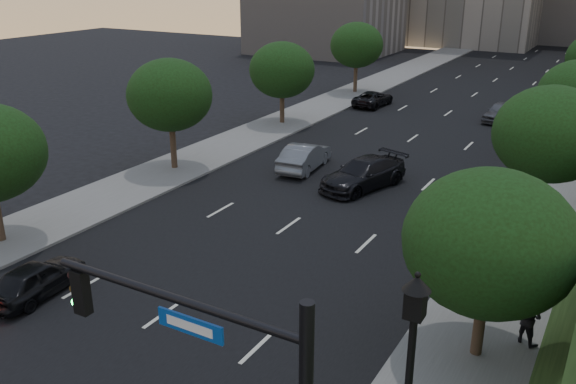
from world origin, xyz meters
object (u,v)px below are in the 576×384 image
Objects in this scene: sedan_near_right at (363,174)px; sedan_far_right at (501,112)px; sedan_near_left at (37,278)px; sedan_far_left at (373,99)px; pedestrian_b at (529,317)px; pedestrian_c at (472,265)px; sedan_mid_left at (304,157)px.

sedan_near_right reaches higher than sedan_far_right.
sedan_far_left is at bearing -92.20° from sedan_near_left.
pedestrian_b is (7.20, -30.99, 0.30)m from sedan_far_right.
sedan_near_left is at bearing -91.78° from sedan_near_right.
sedan_far_right is (3.41, 19.67, -0.05)m from sedan_near_right.
pedestrian_c is at bearing -72.88° from sedan_far_right.
sedan_far_right is (10.94, -0.13, 0.11)m from sedan_far_left.
sedan_far_left is (-3.14, 18.55, -0.15)m from sedan_mid_left.
sedan_near_left is at bearing 22.98° from pedestrian_c.
sedan_near_right reaches higher than sedan_far_left.
sedan_near_right is 11.54m from pedestrian_c.
pedestrian_b is at bearing -29.31° from sedan_near_right.
sedan_near_left is 2.21× the size of pedestrian_b.
sedan_far_left is 2.59× the size of pedestrian_b.
sedan_near_left is 37.88m from sedan_far_right.
sedan_near_right reaches higher than sedan_near_left.
sedan_far_right is 31.81m from pedestrian_b.
sedan_near_left is at bearing 44.49° from pedestrian_b.
sedan_far_right reaches higher than sedan_near_left.
sedan_mid_left is at bearing -178.37° from sedan_near_right.
pedestrian_c reaches higher than sedan_far_left.
sedan_mid_left is 3.15× the size of pedestrian_c.
sedan_near_left is at bearing 79.20° from sedan_mid_left.
pedestrian_c is (12.45, -9.51, 0.12)m from sedan_mid_left.
sedan_mid_left reaches higher than sedan_near_left.
sedan_mid_left is 1.08× the size of sedan_far_right.
sedan_near_right is 3.09× the size of pedestrian_b.
sedan_mid_left is 20.01m from sedan_far_right.
sedan_near_left is 16.53m from pedestrian_c.
sedan_near_right is at bearing 158.21° from sedan_mid_left.
sedan_near_left is at bearing 95.44° from sedan_far_left.
sedan_near_right is at bearing -21.35° from pedestrian_b.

